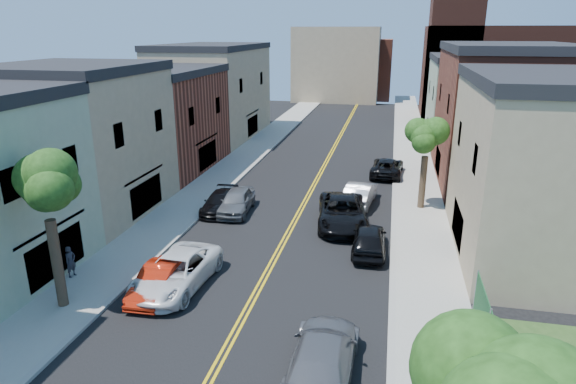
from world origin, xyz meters
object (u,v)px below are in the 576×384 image
Objects in this scene: red_sedan at (158,281)px; black_car_left at (220,202)px; grey_car_left at (237,201)px; pedestrian_left at (71,262)px; black_suv_lane at (342,212)px; white_pickup at (176,272)px; black_car_right at (369,239)px; dark_car_right_far at (387,167)px; grey_car_right at (323,356)px; silver_car_right at (360,193)px.

black_car_left is (-0.90, 10.88, -0.04)m from red_sedan.
grey_car_left is 2.96× the size of pedestrian_left.
black_suv_lane reaches higher than grey_car_left.
red_sedan is 0.72× the size of white_pickup.
grey_car_left is 9.92m from black_car_right.
black_car_left is 0.83× the size of dark_car_right_far.
dark_car_right_far is (1.70, 25.83, -0.07)m from grey_car_right.
grey_car_left is 0.83× the size of grey_car_right.
grey_car_left is 0.95× the size of silver_car_right.
black_car_right is at bearing -26.16° from black_car_left.
red_sedan is at bearing -95.15° from grey_car_left.
black_car_right reaches higher than black_car_left.
silver_car_right is (0.00, 18.21, -0.01)m from grey_car_right.
black_suv_lane is (-0.80, -4.09, 0.08)m from silver_car_right.
white_pickup is 1.19× the size of silver_car_right.
pedestrian_left is (-12.90, -13.73, 0.13)m from silver_car_right.
grey_car_left is 7.11m from black_suv_lane.
black_car_left is 0.91× the size of silver_car_right.
grey_car_left is 16.87m from grey_car_right.
black_car_right is 7.75m from silver_car_right.
white_pickup reaches higher than dark_car_right_far.
pedestrian_left is (-13.93, -6.05, 0.16)m from black_car_right.
pedestrian_left is (-12.90, 4.48, 0.12)m from grey_car_right.
grey_car_right is (8.15, -4.01, 0.13)m from red_sedan.
white_pickup is 0.91× the size of black_suv_lane.
grey_car_right is 1.05× the size of dark_car_right_far.
red_sedan is 4.78m from pedestrian_left.
black_car_left is 10.98m from black_car_right.
dark_car_right_far is (10.74, 10.95, 0.10)m from black_car_left.
silver_car_right is at bearing 80.82° from dark_car_right_far.
black_car_left is at bearing -24.91° from black_car_right.
pedestrian_left is (-5.30, -0.32, 0.13)m from white_pickup.
pedestrian_left is (-4.75, 0.47, 0.25)m from red_sedan.
grey_car_right is at bearing -61.51° from black_car_left.
black_car_left is (-1.18, -0.04, -0.15)m from grey_car_left.
grey_car_left is at bearing 86.58° from red_sedan.
black_suv_lane is at bearing 81.34° from dark_car_right_far.
grey_car_right is 3.57× the size of pedestrian_left.
black_car_right is (8.63, 5.72, -0.03)m from white_pickup.
grey_car_right reaches higher than dark_car_right_far.
black_car_left is 15.34m from dark_car_right_far.
grey_car_left is 1.05× the size of black_car_left.
black_car_right is (1.03, 10.53, -0.04)m from grey_car_right.
pedestrian_left reaches higher than black_car_left.
dark_car_right_far is (1.70, 7.63, -0.06)m from silver_car_right.
dark_car_right_far is at bearing 45.10° from grey_car_left.
black_car_left is 11.10m from pedestrian_left.
silver_car_right is at bearing 71.82° from black_suv_lane.
dark_car_right_far reaches higher than red_sedan.
grey_car_right is at bearing -65.87° from grey_car_left.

